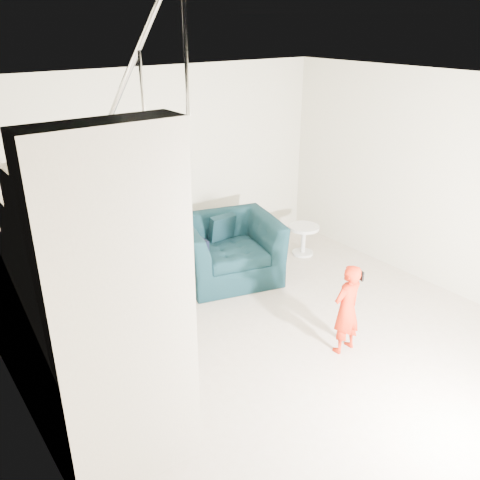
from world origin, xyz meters
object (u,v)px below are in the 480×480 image
side_table (304,235)px  staircase (81,316)px  toddler (347,309)px  armchair (228,249)px

side_table → staircase: bearing=-161.8°
staircase → toddler: bearing=-17.5°
armchair → toddler: toddler is taller
side_table → staircase: staircase is taller
toddler → side_table: bearing=-125.2°
armchair → staircase: (-2.43, -1.29, 0.53)m
armchair → side_table: armchair is taller
armchair → toddler: 2.07m
toddler → staircase: (-2.46, 0.77, 0.45)m
toddler → side_table: (1.30, 2.01, -0.20)m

